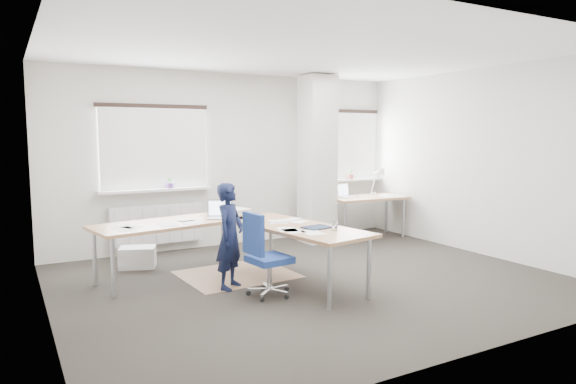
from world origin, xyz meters
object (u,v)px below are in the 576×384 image
desk_main (237,226)px  person (230,236)px  desk_side (367,199)px  task_chair (267,273)px

desk_main → person: person is taller
desk_side → person: person is taller
desk_main → person: (-0.19, -0.25, -0.06)m
task_chair → desk_main: bearing=86.1°
desk_side → person: size_ratio=1.15×
desk_main → task_chair: bearing=-96.9°
desk_main → desk_side: 3.37m
desk_main → desk_side: desk_side is taller
task_chair → person: size_ratio=0.77×
desk_main → task_chair: (0.04, -0.75, -0.42)m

